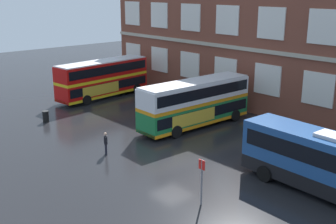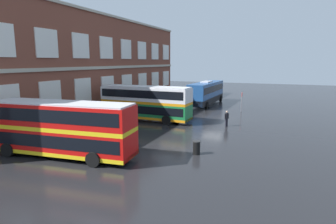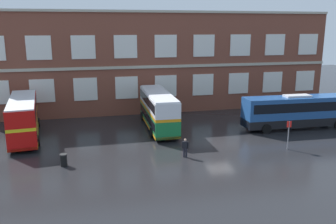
% 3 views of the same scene
% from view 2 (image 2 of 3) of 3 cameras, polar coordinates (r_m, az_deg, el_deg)
% --- Properties ---
extents(ground_plane, '(120.00, 120.00, 0.00)m').
position_cam_2_polar(ground_plane, '(36.50, 5.90, -0.84)').
color(ground_plane, black).
extents(brick_terminal_building, '(45.85, 8.19, 13.11)m').
position_cam_2_polar(brick_terminal_building, '(41.36, -16.91, 9.01)').
color(brick_terminal_building, brown).
rests_on(brick_terminal_building, ground).
extents(double_decker_near, '(3.68, 11.20, 4.07)m').
position_cam_2_polar(double_decker_near, '(22.06, -20.69, -3.05)').
color(double_decker_near, red).
rests_on(double_decker_near, ground).
extents(double_decker_middle, '(3.10, 11.07, 4.07)m').
position_cam_2_polar(double_decker_middle, '(33.64, -4.57, 1.96)').
color(double_decker_middle, '#197038').
rests_on(double_decker_middle, ground).
extents(touring_coach, '(12.08, 3.20, 3.80)m').
position_cam_2_polar(touring_coach, '(46.37, 7.77, 3.86)').
color(touring_coach, navy).
rests_on(touring_coach, ground).
extents(waiting_passenger, '(0.60, 0.41, 1.70)m').
position_cam_2_polar(waiting_passenger, '(31.16, 11.75, -1.16)').
color(waiting_passenger, black).
rests_on(waiting_passenger, ground).
extents(bus_stand_flag, '(0.44, 0.10, 2.70)m').
position_cam_2_polar(bus_stand_flag, '(40.62, 14.65, 2.34)').
color(bus_stand_flag, slate).
rests_on(bus_stand_flag, ground).
extents(station_litter_bin, '(0.60, 0.60, 1.03)m').
position_cam_2_polar(station_litter_bin, '(21.63, 5.77, -7.15)').
color(station_litter_bin, black).
rests_on(station_litter_bin, ground).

